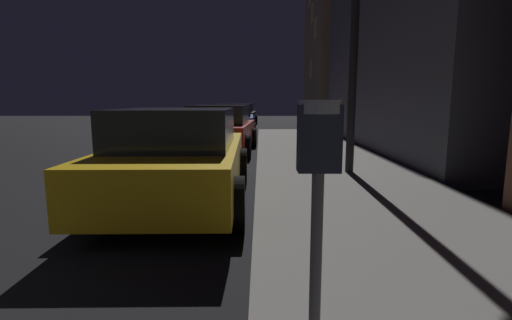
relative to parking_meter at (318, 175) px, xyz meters
name	(u,v)px	position (x,y,z in m)	size (l,w,h in m)	color
parking_meter	(318,175)	(0.00, 0.00, 0.00)	(0.19, 0.19, 1.39)	#59595B
car_yellow_cab	(179,156)	(-1.49, 3.92, -0.49)	(2.10, 4.32, 1.43)	gold
car_red	(220,129)	(-1.49, 9.70, -0.49)	(2.22, 4.36, 1.43)	maroon
car_blue	(233,120)	(-1.49, 15.50, -0.48)	(2.11, 4.62, 1.43)	navy
car_black	(241,115)	(-1.49, 22.39, -0.50)	(2.09, 4.48, 1.43)	black
building_far	(371,13)	(6.64, 22.85, 5.82)	(7.36, 7.55, 14.04)	#998466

